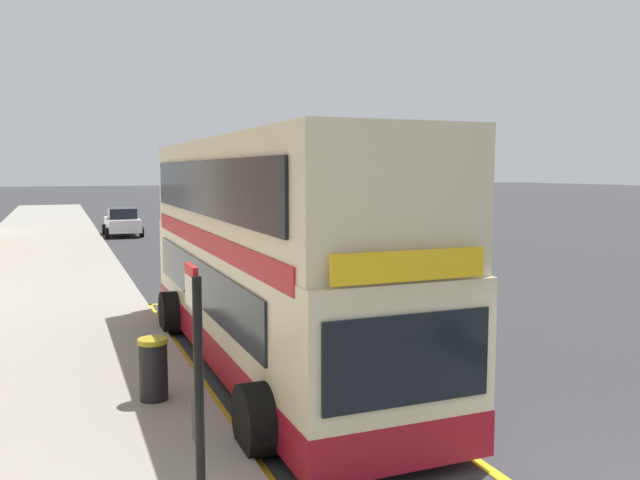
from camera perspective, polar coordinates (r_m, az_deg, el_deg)
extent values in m
plane|color=#333335|center=(37.47, -12.38, 0.16)|extent=(260.00, 260.00, 0.00)
cube|color=gray|center=(36.96, -23.14, -0.16)|extent=(6.00, 76.00, 0.14)
cube|color=beige|center=(12.88, -4.67, -4.93)|extent=(2.51, 11.10, 2.30)
cube|color=beige|center=(12.64, -4.76, 4.46)|extent=(2.49, 10.88, 1.90)
cube|color=maroon|center=(13.07, -4.64, -8.59)|extent=(2.53, 11.12, 0.60)
cube|color=#B2191E|center=(12.70, -4.72, 0.26)|extent=(2.54, 10.22, 0.36)
cube|color=black|center=(12.89, -10.65, -3.64)|extent=(0.04, 8.88, 0.90)
cube|color=black|center=(12.32, -10.45, 4.56)|extent=(0.04, 9.77, 1.00)
cube|color=black|center=(7.82, 7.80, -10.39)|extent=(2.21, 0.04, 1.10)
cube|color=yellow|center=(7.58, 7.92, -2.25)|extent=(2.01, 0.04, 0.36)
cylinder|color=black|center=(9.05, -5.22, -15.39)|extent=(0.56, 1.00, 1.00)
cylinder|color=black|center=(10.11, 9.95, -13.12)|extent=(0.56, 1.00, 1.00)
cylinder|color=black|center=(15.67, -12.75, -6.23)|extent=(0.56, 1.00, 1.00)
cylinder|color=black|center=(16.30, -3.33, -5.61)|extent=(0.56, 1.00, 1.00)
cube|color=gold|center=(12.58, -10.73, -11.61)|extent=(0.16, 13.92, 0.01)
cube|color=gold|center=(13.33, 0.92, -10.47)|extent=(0.16, 13.92, 0.01)
cube|color=gold|center=(19.37, -10.82, -5.31)|extent=(2.86, 0.16, 0.01)
cylinder|color=black|center=(6.38, -10.53, -15.29)|extent=(0.09, 0.09, 2.72)
cube|color=silver|center=(6.30, -11.21, -4.42)|extent=(0.05, 0.42, 0.30)
cube|color=red|center=(6.27, -11.25, -2.62)|extent=(0.05, 0.42, 0.10)
cube|color=black|center=(6.49, -10.71, -15.46)|extent=(0.06, 0.28, 0.40)
cube|color=maroon|center=(47.59, -8.78, 2.28)|extent=(1.76, 4.20, 0.72)
cube|color=black|center=(47.46, -8.76, 3.06)|extent=(1.52, 1.90, 0.60)
cylinder|color=black|center=(48.68, -10.19, 1.91)|extent=(0.22, 0.60, 0.60)
cylinder|color=black|center=(49.10, -8.06, 1.98)|extent=(0.22, 0.60, 0.60)
cylinder|color=black|center=(46.14, -9.53, 1.70)|extent=(0.22, 0.60, 0.60)
cylinder|color=black|center=(46.58, -7.28, 1.77)|extent=(0.22, 0.60, 0.60)
cube|color=silver|center=(39.71, -16.97, 1.32)|extent=(1.76, 4.20, 0.72)
cube|color=black|center=(39.56, -16.99, 2.26)|extent=(1.52, 1.90, 0.60)
cylinder|color=black|center=(40.97, -18.42, 0.91)|extent=(0.22, 0.60, 0.60)
cylinder|color=black|center=(41.12, -15.82, 1.01)|extent=(0.22, 0.60, 0.60)
cylinder|color=black|center=(38.38, -18.17, 0.59)|extent=(0.22, 0.60, 0.60)
cylinder|color=black|center=(38.54, -15.40, 0.69)|extent=(0.22, 0.60, 0.60)
cube|color=silver|center=(37.48, -4.48, 1.30)|extent=(1.76, 4.20, 0.72)
cube|color=black|center=(37.34, -4.45, 2.30)|extent=(1.52, 1.90, 0.60)
cylinder|color=black|center=(38.49, -6.39, 0.87)|extent=(0.22, 0.60, 0.60)
cylinder|color=black|center=(39.03, -3.75, 0.97)|extent=(0.22, 0.60, 0.60)
cylinder|color=black|center=(36.00, -5.27, 0.52)|extent=(0.22, 0.60, 0.60)
cylinder|color=black|center=(36.58, -2.47, 0.63)|extent=(0.22, 0.60, 0.60)
cylinder|color=black|center=(10.96, -14.42, -11.12)|extent=(0.45, 0.45, 0.92)
cylinder|color=#A5991E|center=(10.82, -14.49, -8.58)|extent=(0.47, 0.47, 0.08)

